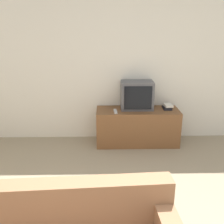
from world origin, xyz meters
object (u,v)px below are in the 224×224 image
object	(u,v)px
tv_stand	(137,127)
remote_on_stand	(115,111)
book_stack	(167,107)
television	(137,95)

from	to	relation	value
tv_stand	remote_on_stand	bearing A→B (deg)	-163.53
book_stack	remote_on_stand	world-z (taller)	book_stack
television	remote_on_stand	distance (m)	0.44
tv_stand	book_stack	xyz separation A→B (m)	(0.48, 0.04, 0.32)
tv_stand	book_stack	size ratio (longest dim) A/B	5.91
book_stack	tv_stand	bearing A→B (deg)	-174.86
tv_stand	television	xyz separation A→B (m)	(-0.01, 0.07, 0.50)
book_stack	remote_on_stand	distance (m)	0.85
tv_stand	television	size ratio (longest dim) A/B	2.59
tv_stand	television	bearing A→B (deg)	100.75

